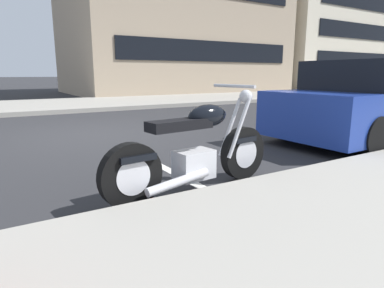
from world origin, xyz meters
The scene contains 7 objects.
ground_plane centered at (0.00, 0.00, 0.00)m, with size 260.00×260.00×0.00m, color #28282B.
sidewalk_far_curb centered at (12.00, 6.55, 0.07)m, with size 120.00×5.00×0.14m, color gray.
parking_stall_stripe centered at (0.00, -3.45, 0.00)m, with size 0.12×2.20×0.01m, color silver.
parked_motorcycle centered at (-0.11, -3.87, 0.42)m, with size 2.08×0.63×1.11m.
parked_car_second_in_row centered at (4.27, -3.17, 0.69)m, with size 4.22×1.90×1.44m.
townhouse_near_left centered at (8.89, 13.38, 5.48)m, with size 12.99×9.14×10.96m.
townhouse_far_uphill centered at (24.33, 14.44, 5.04)m, with size 15.78×11.26×10.07m.
Camera 1 is at (-1.90, -6.72, 1.22)m, focal length 31.20 mm.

